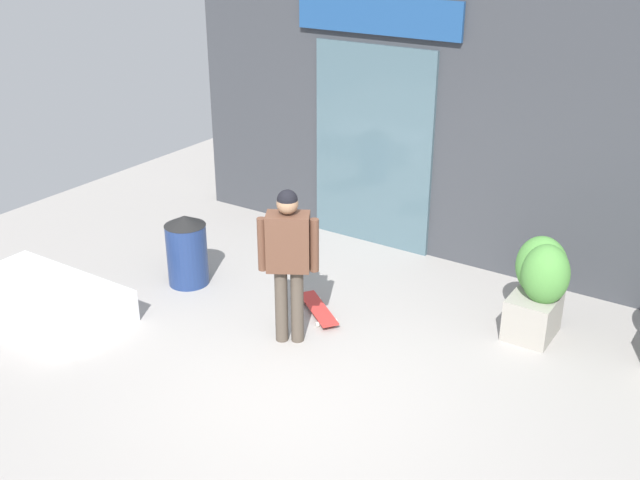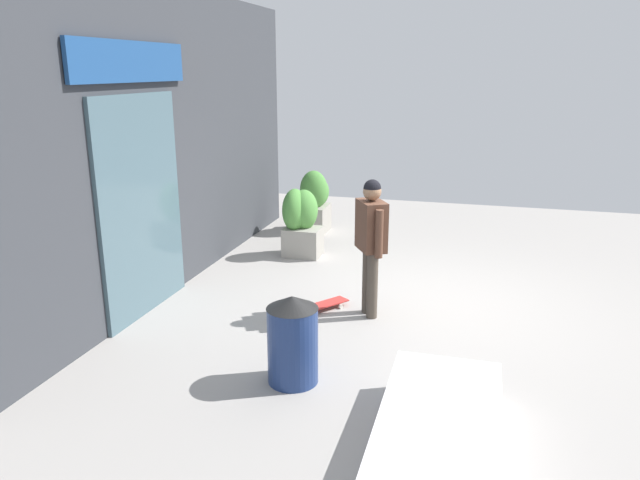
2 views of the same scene
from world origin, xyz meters
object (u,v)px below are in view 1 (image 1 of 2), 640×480
at_px(trash_bin, 187,250).
at_px(skateboard, 318,309).
at_px(skateboarder, 288,252).
at_px(planter_box_left, 540,285).

bearing_deg(trash_bin, skateboard, 7.37).
bearing_deg(skateboard, skateboarder, 131.86).
bearing_deg(skateboard, planter_box_left, -120.26).
bearing_deg(planter_box_left, skateboard, -157.06).
height_order(skateboard, planter_box_left, planter_box_left).
distance_m(skateboarder, planter_box_left, 2.58).
relative_size(skateboarder, skateboard, 2.17).
xyz_separation_m(skateboarder, planter_box_left, (2.05, 1.50, -0.43)).
bearing_deg(skateboard, trash_bin, 44.17).
distance_m(skateboard, planter_box_left, 2.34).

